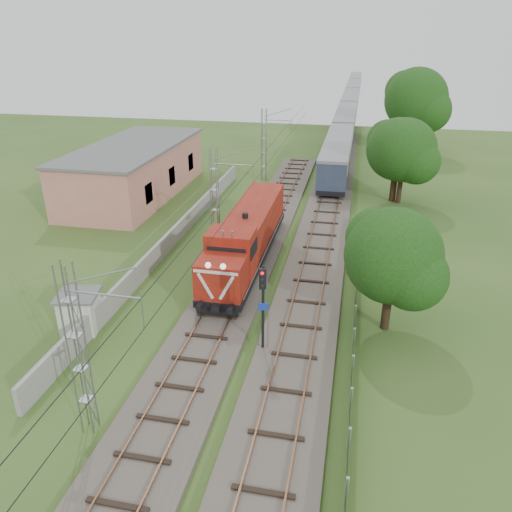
% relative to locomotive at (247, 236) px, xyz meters
% --- Properties ---
extents(ground, '(140.00, 140.00, 0.00)m').
position_rel_locomotive_xyz_m(ground, '(0.00, -9.73, -2.20)').
color(ground, '#30501E').
rests_on(ground, ground).
extents(track_main, '(4.20, 70.00, 0.45)m').
position_rel_locomotive_xyz_m(track_main, '(0.00, -2.73, -2.01)').
color(track_main, '#6B6054').
rests_on(track_main, ground).
extents(track_side, '(4.20, 80.00, 0.45)m').
position_rel_locomotive_xyz_m(track_side, '(5.00, 10.27, -2.01)').
color(track_side, '#6B6054').
rests_on(track_side, ground).
extents(catenary, '(3.31, 70.00, 8.00)m').
position_rel_locomotive_xyz_m(catenary, '(-2.95, 2.27, 1.85)').
color(catenary, gray).
rests_on(catenary, ground).
extents(boundary_wall, '(0.25, 40.00, 1.50)m').
position_rel_locomotive_xyz_m(boundary_wall, '(-6.50, 2.27, -1.45)').
color(boundary_wall, '#9E9E99').
rests_on(boundary_wall, ground).
extents(station_building, '(8.40, 20.40, 5.22)m').
position_rel_locomotive_xyz_m(station_building, '(-15.00, 14.27, 0.43)').
color(station_building, tan).
rests_on(station_building, ground).
extents(fence, '(0.12, 32.00, 1.20)m').
position_rel_locomotive_xyz_m(fence, '(8.00, -6.73, -1.60)').
color(fence, black).
rests_on(fence, ground).
extents(locomotive, '(2.93, 16.71, 4.24)m').
position_rel_locomotive_xyz_m(locomotive, '(0.00, 0.00, 0.00)').
color(locomotive, black).
rests_on(locomotive, ground).
extents(coach_rake, '(3.04, 113.73, 3.52)m').
position_rel_locomotive_xyz_m(coach_rake, '(5.00, 72.47, 0.33)').
color(coach_rake, black).
rests_on(coach_rake, ground).
extents(signal_post, '(0.56, 0.44, 5.10)m').
position_rel_locomotive_xyz_m(signal_post, '(3.24, -10.75, 1.31)').
color(signal_post, black).
rests_on(signal_post, ground).
extents(relay_hut, '(2.65, 2.65, 2.31)m').
position_rel_locomotive_xyz_m(relay_hut, '(-7.40, -10.58, -1.03)').
color(relay_hut, silver).
rests_on(relay_hut, ground).
extents(tree_a, '(5.61, 5.34, 7.27)m').
position_rel_locomotive_xyz_m(tree_a, '(9.79, -6.93, 2.34)').
color(tree_a, '#392317').
rests_on(tree_a, ground).
extents(tree_b, '(6.42, 6.11, 8.32)m').
position_rel_locomotive_xyz_m(tree_b, '(11.79, 16.94, 2.99)').
color(tree_b, '#392317').
rests_on(tree_b, ground).
extents(tree_c, '(6.35, 6.05, 8.24)m').
position_rel_locomotive_xyz_m(tree_c, '(11.22, 17.47, 2.94)').
color(tree_c, '#392317').
rests_on(tree_c, ground).
extents(tree_d, '(8.78, 8.36, 11.39)m').
position_rel_locomotive_xyz_m(tree_d, '(14.55, 40.02, 4.91)').
color(tree_d, '#392317').
rests_on(tree_d, ground).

